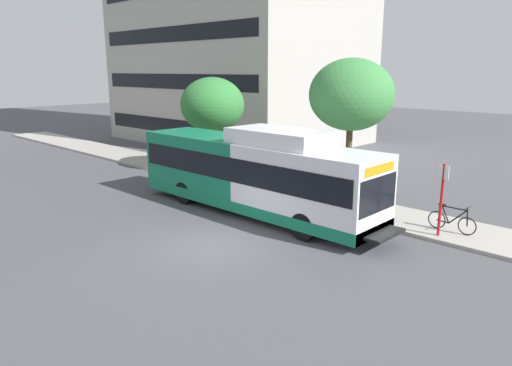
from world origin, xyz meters
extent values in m
plane|color=#4C4C51|center=(0.00, 8.00, 0.00)|extent=(120.00, 120.00, 0.00)
cube|color=#A8A399|center=(7.00, 6.00, 0.07)|extent=(3.00, 56.00, 0.14)
cube|color=white|center=(3.70, -1.17, 1.69)|extent=(2.54, 5.80, 2.73)
cube|color=#14724C|center=(3.70, 4.63, 1.69)|extent=(2.54, 5.80, 2.73)
cube|color=#14724C|center=(3.70, 1.73, 0.54)|extent=(2.57, 11.60, 0.44)
cube|color=black|center=(3.70, 1.73, 2.05)|extent=(2.58, 11.25, 0.96)
cube|color=black|center=(3.70, -4.03, 1.85)|extent=(2.34, 0.10, 1.24)
cube|color=orange|center=(3.70, -4.04, 2.72)|extent=(1.90, 0.08, 0.32)
cube|color=white|center=(3.70, 0.28, 3.35)|extent=(2.16, 4.06, 0.60)
cube|color=black|center=(3.70, -4.42, 0.55)|extent=(1.78, 0.60, 0.10)
cylinder|color=black|center=(2.57, -1.87, 0.50)|extent=(0.30, 1.00, 1.00)
cylinder|color=black|center=(4.83, -1.87, 0.50)|extent=(0.30, 1.00, 1.00)
cylinder|color=black|center=(2.57, 4.92, 0.50)|extent=(0.30, 1.00, 1.00)
cylinder|color=black|center=(4.83, 4.92, 0.50)|extent=(0.30, 1.00, 1.00)
cylinder|color=red|center=(5.95, -5.29, 1.44)|extent=(0.10, 0.10, 2.60)
cube|color=white|center=(5.93, -5.29, 2.44)|extent=(0.04, 0.36, 0.48)
torus|color=black|center=(6.68, -6.01, 0.47)|extent=(0.04, 0.66, 0.66)
torus|color=black|center=(6.68, -4.91, 0.47)|extent=(0.04, 0.66, 0.66)
cylinder|color=black|center=(6.68, -5.66, 0.74)|extent=(0.05, 0.64, 0.64)
cylinder|color=black|center=(6.68, -5.21, 0.74)|extent=(0.05, 0.34, 0.62)
cylinder|color=black|center=(6.68, -5.51, 1.04)|extent=(0.05, 0.90, 0.05)
cylinder|color=black|center=(6.68, -5.13, 0.46)|extent=(0.05, 0.45, 0.08)
cylinder|color=black|center=(6.68, -5.98, 0.81)|extent=(0.05, 0.10, 0.67)
cylinder|color=black|center=(6.68, -5.96, 1.14)|extent=(0.52, 0.03, 0.03)
cube|color=black|center=(6.68, -5.06, 1.08)|extent=(0.12, 0.24, 0.06)
cylinder|color=#4C3823|center=(7.78, -0.27, 1.80)|extent=(0.28, 0.28, 3.32)
ellipsoid|color=#3D8442|center=(7.78, -0.27, 4.84)|extent=(3.67, 3.67, 3.12)
cylinder|color=#4C3823|center=(7.82, 8.90, 1.37)|extent=(0.28, 0.28, 2.45)
ellipsoid|color=#337A38|center=(7.82, 8.90, 3.95)|extent=(3.63, 3.63, 3.08)
cube|color=black|center=(18.26, 17.51, 1.68)|extent=(13.48, 17.44, 1.10)
cube|color=black|center=(18.26, 17.51, 5.04)|extent=(13.48, 17.44, 1.10)
cube|color=black|center=(18.26, 17.51, 8.39)|extent=(13.48, 17.44, 1.10)
cylinder|color=#B7B7BC|center=(19.23, 32.07, 2.53)|extent=(1.10, 1.10, 5.05)
cylinder|color=#B7B7BC|center=(19.23, 32.07, 7.58)|extent=(0.91, 0.91, 5.05)
cylinder|color=#B7B7BC|center=(19.23, 32.07, 12.63)|extent=(0.72, 0.72, 5.05)
camera|label=1|loc=(-10.01, -11.54, 5.89)|focal=33.01mm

